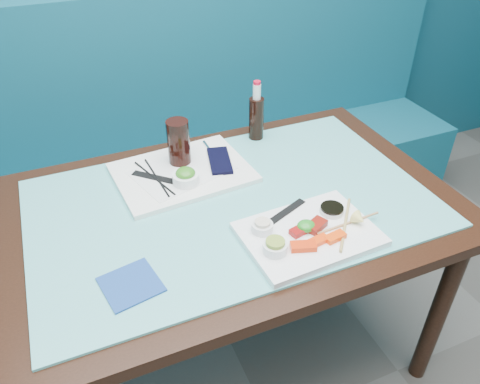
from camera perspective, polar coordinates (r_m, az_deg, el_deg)
name	(u,v)px	position (r m, az deg, el deg)	size (l,w,h in m)	color
booth_bench	(169,169)	(2.34, -8.71, 2.81)	(3.00, 0.56, 1.17)	#0F4E60
dining_table	(232,224)	(1.52, -0.98, -3.94)	(1.40, 0.90, 0.75)	black
glass_top	(232,203)	(1.46, -1.02, -1.32)	(1.22, 0.76, 0.01)	#5CB8B7
sashimi_plate	(309,234)	(1.34, 8.37, -5.10)	(0.37, 0.27, 0.02)	white
salmon_left	(303,246)	(1.27, 7.72, -6.58)	(0.07, 0.03, 0.02)	red
salmon_mid	(318,241)	(1.30, 9.53, -5.87)	(0.06, 0.03, 0.01)	#F73C09
salmon_right	(335,237)	(1.32, 11.51, -5.39)	(0.06, 0.03, 0.01)	#FB440A
tuna_left	(299,231)	(1.32, 7.20, -4.74)	(0.05, 0.03, 0.02)	maroon
tuna_right	(316,225)	(1.34, 9.27, -4.05)	(0.06, 0.04, 0.02)	maroon
seaweed_garnish	(306,226)	(1.33, 8.06, -4.12)	(0.05, 0.05, 0.03)	#21831E
ramekin_wasabi	(275,248)	(1.25, 4.29, -6.77)	(0.07, 0.07, 0.03)	white
wasabi_fill	(275,242)	(1.24, 4.33, -6.12)	(0.05, 0.05, 0.01)	olive
ramekin_ginger	(262,227)	(1.32, 2.73, -4.32)	(0.06, 0.06, 0.03)	white
ginger_fill	(262,223)	(1.31, 2.75, -3.74)	(0.04, 0.04, 0.01)	beige
soy_dish	(332,210)	(1.41, 11.12, -2.22)	(0.07, 0.07, 0.01)	silver
soy_fill	(332,208)	(1.40, 11.17, -1.89)	(0.07, 0.07, 0.01)	black
lemon_wedge	(359,219)	(1.37, 14.36, -3.23)	(0.04, 0.04, 0.03)	#FFF078
chopstick_sleeve	(287,211)	(1.40, 5.75, -2.31)	(0.15, 0.02, 0.00)	black
wooden_chopstick_a	(345,224)	(1.37, 12.71, -3.80)	(0.01, 0.01, 0.24)	tan
wooden_chopstick_b	(348,223)	(1.38, 13.06, -3.70)	(0.01, 0.01, 0.21)	#AB7D50
serving_tray	(182,173)	(1.59, -7.03, 2.37)	(0.44, 0.33, 0.02)	white
paper_placemat	(182,170)	(1.59, -7.05, 2.64)	(0.31, 0.22, 0.00)	white
seaweed_bowl	(186,179)	(1.51, -6.62, 1.64)	(0.09, 0.09, 0.03)	white
seaweed_salad	(185,173)	(1.50, -6.67, 2.31)	(0.06, 0.06, 0.03)	#327C1C
cola_glass	(179,142)	(1.59, -7.50, 6.04)	(0.08, 0.08, 0.16)	black
navy_pouch	(220,161)	(1.62, -2.50, 3.85)	(0.07, 0.16, 0.01)	black
fork	(208,147)	(1.70, -3.96, 5.50)	(0.01, 0.01, 0.08)	silver
black_chopstick_a	(154,178)	(1.56, -10.42, 1.72)	(0.01, 0.01, 0.24)	black
black_chopstick_b	(157,177)	(1.56, -10.13, 1.78)	(0.01, 0.01, 0.24)	black
tray_sleeve	(155,178)	(1.56, -10.27, 1.72)	(0.03, 0.17, 0.00)	black
cola_bottle_body	(256,119)	(1.77, 1.99, 8.94)	(0.06, 0.06, 0.16)	black
cola_bottle_neck	(257,92)	(1.72, 2.07, 12.14)	(0.03, 0.03, 0.06)	white
cola_bottle_cap	(257,83)	(1.71, 2.09, 13.17)	(0.03, 0.03, 0.01)	red
blue_napkin	(131,284)	(1.23, -13.16, -10.91)	(0.14, 0.14, 0.01)	navy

